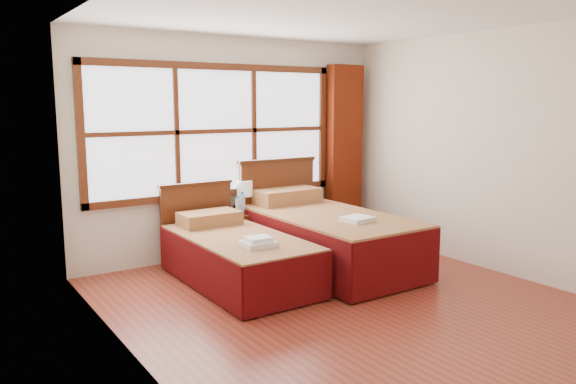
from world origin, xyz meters
TOP-DOWN VIEW (x-y plane):
  - floor at (0.00, 0.00)m, footprint 4.50×4.50m
  - ceiling at (0.00, 0.00)m, footprint 4.50×4.50m
  - wall_back at (0.00, 2.25)m, footprint 4.00×0.00m
  - wall_left at (-2.00, 0.00)m, footprint 0.00×4.50m
  - wall_right at (2.00, 0.00)m, footprint 0.00×4.50m
  - window at (-0.25, 2.21)m, footprint 3.16×0.06m
  - curtain at (1.60, 2.11)m, footprint 0.50×0.16m
  - bed_left at (-0.56, 1.20)m, footprint 0.96×1.98m
  - bed_right at (0.55, 1.20)m, footprint 1.17×2.27m
  - nightstand at (-0.01, 1.99)m, footprint 0.40×0.40m
  - towels_left at (-0.59, 0.69)m, footprint 0.32×0.28m
  - towels_right at (0.56, 0.62)m, footprint 0.33×0.30m
  - lamp at (0.07, 2.13)m, footprint 0.19×0.19m
  - bottle_near at (-0.13, 1.93)m, footprint 0.06×0.06m
  - bottle_far at (-0.04, 1.99)m, footprint 0.07×0.07m

SIDE VIEW (x-z plane):
  - floor at x=0.00m, z-range 0.00..0.00m
  - nightstand at x=-0.01m, z-range 0.00..0.53m
  - bed_left at x=-0.56m, z-range -0.18..0.75m
  - bed_right at x=0.55m, z-range -0.22..0.92m
  - towels_left at x=-0.59m, z-range 0.49..0.58m
  - towels_right at x=0.56m, z-range 0.61..0.66m
  - bottle_near at x=-0.13m, z-range 0.52..0.75m
  - bottle_far at x=-0.04m, z-range 0.52..0.78m
  - lamp at x=0.07m, z-range 0.61..0.98m
  - curtain at x=1.60m, z-range 0.02..2.32m
  - wall_back at x=0.00m, z-range -0.70..3.30m
  - wall_left at x=-2.00m, z-range -0.95..3.55m
  - wall_right at x=2.00m, z-range -0.95..3.55m
  - window at x=-0.25m, z-range 0.72..2.28m
  - ceiling at x=0.00m, z-range 2.60..2.60m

